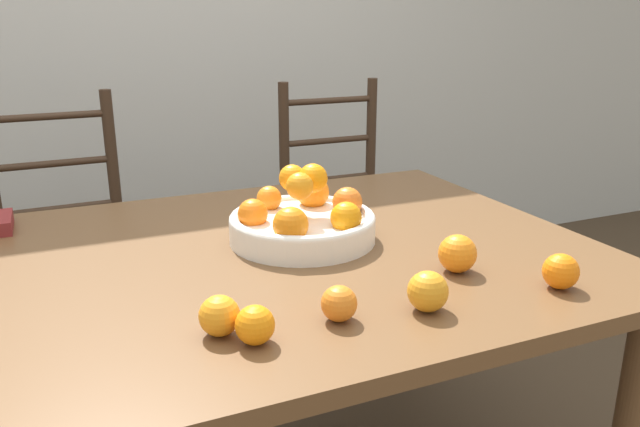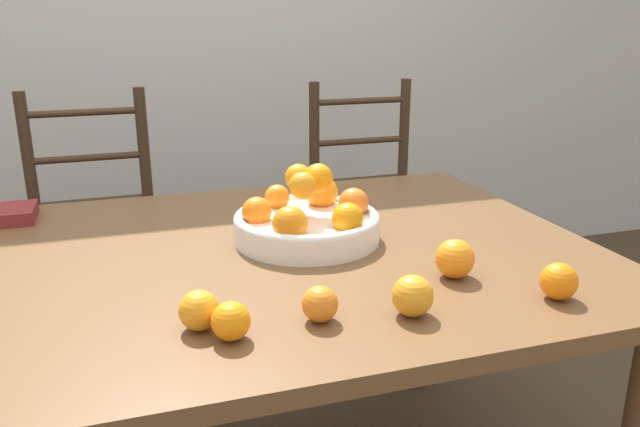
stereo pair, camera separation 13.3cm
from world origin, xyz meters
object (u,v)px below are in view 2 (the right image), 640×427
at_px(orange_loose_2, 455,259).
at_px(orange_loose_4, 199,310).
at_px(chair_left, 98,252).
at_px(chair_right, 371,224).
at_px(orange_loose_0, 559,281).
at_px(orange_loose_5, 231,321).
at_px(orange_loose_1, 413,296).
at_px(fruit_bowl, 308,219).
at_px(orange_loose_3, 320,304).

height_order(orange_loose_2, orange_loose_4, orange_loose_2).
height_order(chair_left, chair_right, same).
xyz_separation_m(orange_loose_4, chair_right, (0.80, 1.19, -0.31)).
bearing_deg(chair_right, orange_loose_0, -97.34).
xyz_separation_m(orange_loose_0, orange_loose_4, (-0.64, 0.08, -0.00)).
bearing_deg(chair_left, orange_loose_5, -79.91).
relative_size(orange_loose_0, orange_loose_5, 1.07).
bearing_deg(chair_right, orange_loose_1, -109.69).
bearing_deg(fruit_bowl, chair_left, 121.58).
bearing_deg(orange_loose_4, orange_loose_1, -9.59).
bearing_deg(orange_loose_3, orange_loose_4, 170.79).
xyz_separation_m(orange_loose_1, orange_loose_5, (-0.31, 0.01, -0.00)).
height_order(orange_loose_1, orange_loose_2, orange_loose_2).
height_order(orange_loose_2, chair_left, chair_left).
xyz_separation_m(fruit_bowl, orange_loose_2, (0.21, -0.30, -0.01)).
distance_m(orange_loose_0, orange_loose_2, 0.20).
bearing_deg(orange_loose_0, orange_loose_5, 177.05).
relative_size(orange_loose_4, chair_left, 0.07).
bearing_deg(chair_right, fruit_bowl, -121.58).
bearing_deg(orange_loose_1, orange_loose_5, 178.11).
distance_m(orange_loose_0, chair_left, 1.57).
bearing_deg(chair_left, orange_loose_3, -73.01).
height_order(orange_loose_0, chair_left, chair_left).
distance_m(orange_loose_2, orange_loose_4, 0.51).
relative_size(orange_loose_0, orange_loose_1, 0.94).
bearing_deg(chair_left, chair_right, -1.67).
distance_m(fruit_bowl, orange_loose_1, 0.43).
distance_m(chair_left, chair_right, 1.01).
xyz_separation_m(fruit_bowl, orange_loose_0, (0.35, -0.44, -0.02)).
height_order(fruit_bowl, chair_left, chair_left).
relative_size(fruit_bowl, orange_loose_5, 5.25).
distance_m(orange_loose_2, chair_right, 1.21).
bearing_deg(orange_loose_1, orange_loose_4, 170.41).
bearing_deg(chair_right, orange_loose_2, -104.67).
bearing_deg(orange_loose_4, orange_loose_5, -48.80).
relative_size(orange_loose_5, chair_right, 0.06).
height_order(orange_loose_1, orange_loose_5, orange_loose_1).
height_order(fruit_bowl, orange_loose_1, fruit_bowl).
bearing_deg(orange_loose_3, chair_left, 108.67).
bearing_deg(orange_loose_5, chair_left, 101.77).
bearing_deg(chair_left, orange_loose_0, -57.77).
distance_m(orange_loose_2, orange_loose_3, 0.33).
relative_size(orange_loose_0, chair_left, 0.07).
distance_m(orange_loose_1, chair_right, 1.37).
bearing_deg(orange_loose_1, orange_loose_2, 39.59).
distance_m(orange_loose_5, chair_right, 1.49).
height_order(orange_loose_0, orange_loose_5, orange_loose_0).
xyz_separation_m(orange_loose_0, chair_left, (-0.86, 1.27, -0.31)).
relative_size(orange_loose_0, orange_loose_3, 1.09).
bearing_deg(orange_loose_3, orange_loose_2, 17.44).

